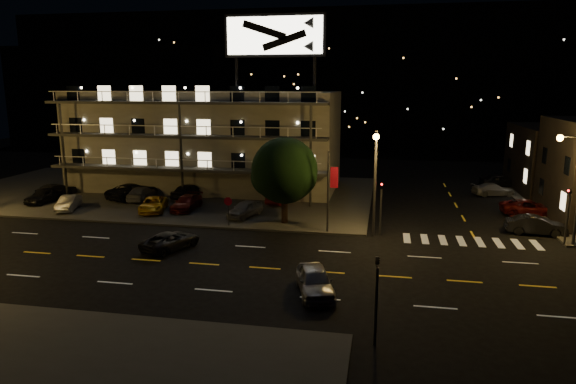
% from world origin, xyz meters
% --- Properties ---
extents(ground, '(140.00, 140.00, 0.00)m').
position_xyz_m(ground, '(0.00, 0.00, 0.00)').
color(ground, black).
rests_on(ground, ground).
extents(curb_nw, '(44.00, 24.00, 0.15)m').
position_xyz_m(curb_nw, '(-14.00, 20.00, 0.07)').
color(curb_nw, '#3B3B38').
rests_on(curb_nw, ground).
extents(motel, '(28.00, 13.80, 18.10)m').
position_xyz_m(motel, '(-9.94, 23.88, 5.34)').
color(motel, '#9C9988').
rests_on(motel, ground).
extents(hill_backdrop, '(120.00, 25.00, 24.00)m').
position_xyz_m(hill_backdrop, '(-5.94, 68.78, 11.55)').
color(hill_backdrop, black).
rests_on(hill_backdrop, ground).
extents(streetlight_nc, '(0.44, 1.92, 8.00)m').
position_xyz_m(streetlight_nc, '(8.50, 7.94, 4.96)').
color(streetlight_nc, '#2D2D30').
rests_on(streetlight_nc, ground).
extents(streetlight_ne, '(1.92, 0.44, 8.00)m').
position_xyz_m(streetlight_ne, '(22.14, 8.30, 4.96)').
color(streetlight_ne, '#2D2D30').
rests_on(streetlight_ne, ground).
extents(signal_nw, '(0.20, 0.27, 4.60)m').
position_xyz_m(signal_nw, '(9.00, 8.50, 2.57)').
color(signal_nw, '#2D2D30').
rests_on(signal_nw, ground).
extents(signal_sw, '(0.20, 0.27, 4.60)m').
position_xyz_m(signal_sw, '(9.00, -8.50, 2.57)').
color(signal_sw, '#2D2D30').
rests_on(signal_sw, ground).
extents(signal_ne, '(0.27, 0.20, 4.60)m').
position_xyz_m(signal_ne, '(22.00, 8.50, 2.57)').
color(signal_ne, '#2D2D30').
rests_on(signal_ne, ground).
extents(banner_north, '(0.83, 0.16, 6.40)m').
position_xyz_m(banner_north, '(5.09, 8.40, 3.43)').
color(banner_north, '#2D2D30').
rests_on(banner_north, ground).
extents(stop_sign, '(0.91, 0.11, 2.61)m').
position_xyz_m(stop_sign, '(-3.00, 8.57, 1.71)').
color(stop_sign, '#2D2D30').
rests_on(stop_sign, ground).
extents(tree, '(5.59, 5.38, 7.03)m').
position_xyz_m(tree, '(1.20, 10.32, 4.33)').
color(tree, black).
rests_on(tree, curb_nw).
extents(lot_car_0, '(2.06, 4.20, 1.38)m').
position_xyz_m(lot_car_0, '(-22.83, 13.14, 0.84)').
color(lot_car_0, black).
rests_on(lot_car_0, curb_nw).
extents(lot_car_1, '(2.37, 4.11, 1.28)m').
position_xyz_m(lot_car_1, '(-18.78, 10.94, 0.79)').
color(lot_car_1, gray).
rests_on(lot_car_1, curb_nw).
extents(lot_car_2, '(3.18, 4.86, 1.24)m').
position_xyz_m(lot_car_2, '(-11.02, 11.85, 0.77)').
color(lot_car_2, yellow).
rests_on(lot_car_2, curb_nw).
extents(lot_car_3, '(1.85, 4.45, 1.29)m').
position_xyz_m(lot_car_3, '(-8.31, 13.00, 0.79)').
color(lot_car_3, '#550F0C').
rests_on(lot_car_3, curb_nw).
extents(lot_car_4, '(2.75, 4.27, 1.35)m').
position_xyz_m(lot_car_4, '(-2.48, 11.61, 0.83)').
color(lot_car_4, gray).
rests_on(lot_car_4, curb_nw).
extents(lot_car_5, '(2.59, 4.09, 1.27)m').
position_xyz_m(lot_car_5, '(-23.41, 15.89, 0.79)').
color(lot_car_5, black).
rests_on(lot_car_5, curb_nw).
extents(lot_car_6, '(4.34, 5.94, 1.50)m').
position_xyz_m(lot_car_6, '(-15.35, 16.47, 0.90)').
color(lot_car_6, black).
rests_on(lot_car_6, curb_nw).
extents(lot_car_7, '(2.18, 4.66, 1.31)m').
position_xyz_m(lot_car_7, '(-14.14, 15.93, 0.81)').
color(lot_car_7, gray).
rests_on(lot_car_7, curb_nw).
extents(lot_car_8, '(2.71, 4.71, 1.51)m').
position_xyz_m(lot_car_8, '(-9.87, 17.50, 0.90)').
color(lot_car_8, black).
rests_on(lot_car_8, curb_nw).
extents(lot_car_9, '(2.58, 4.51, 1.41)m').
position_xyz_m(lot_car_9, '(-0.31, 17.10, 0.85)').
color(lot_car_9, '#550F0C').
rests_on(lot_car_9, curb_nw).
extents(side_car_0, '(4.48, 1.86, 1.44)m').
position_xyz_m(side_car_0, '(20.74, 11.06, 0.72)').
color(side_car_0, black).
rests_on(side_car_0, ground).
extents(side_car_1, '(4.94, 2.43, 1.35)m').
position_xyz_m(side_car_1, '(21.82, 17.32, 0.67)').
color(side_car_1, '#550F0C').
rests_on(side_car_1, ground).
extents(side_car_2, '(4.62, 2.78, 1.25)m').
position_xyz_m(side_car_2, '(20.31, 25.17, 0.63)').
color(side_car_2, gray).
rests_on(side_car_2, ground).
extents(side_car_3, '(4.66, 2.53, 1.50)m').
position_xyz_m(side_car_3, '(21.94, 29.88, 0.75)').
color(side_car_3, black).
rests_on(side_car_3, ground).
extents(road_car_east, '(2.95, 4.75, 1.51)m').
position_xyz_m(road_car_east, '(5.63, -3.39, 0.75)').
color(road_car_east, gray).
rests_on(road_car_east, ground).
extents(road_car_west, '(3.60, 4.93, 1.25)m').
position_xyz_m(road_car_west, '(-5.31, 2.48, 0.62)').
color(road_car_west, black).
rests_on(road_car_west, ground).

